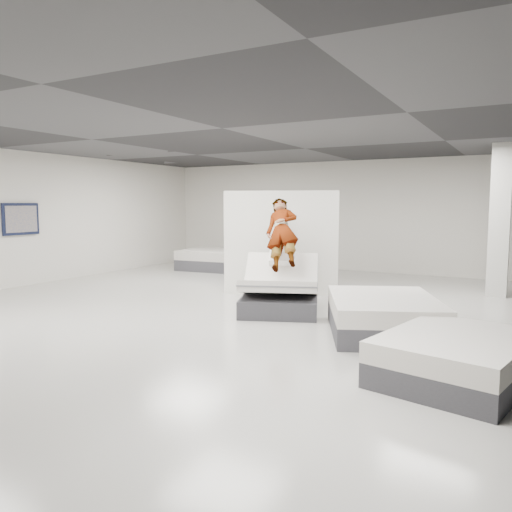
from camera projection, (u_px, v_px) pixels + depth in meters
The scene contains 10 objects.
room at pixel (223, 225), 8.42m from camera, with size 14.00×14.04×3.20m.
hero_bed at pixel (280, 292), 9.12m from camera, with size 1.90×2.16×1.11m.
person at pixel (282, 246), 9.35m from camera, with size 0.63×0.41×1.72m, color slate.
remote at pixel (292, 259), 9.00m from camera, with size 0.05×0.14×0.03m, color black.
divider_panel at pixel (281, 243), 10.71m from camera, with size 2.46×0.11×2.23m, color white.
flat_bed_right_far at pixel (383, 315), 7.52m from camera, with size 2.23×2.49×0.56m.
flat_bed_right_near at pixel (456, 358), 5.53m from camera, with size 1.75×2.10×0.51m.
flat_bed_left_far at pixel (219, 260), 14.85m from camera, with size 2.28×1.80×0.59m.
column at pixel (500, 221), 10.43m from camera, with size 0.40×0.40×3.20m, color beige.
wall_poster at pixel (21, 219), 11.69m from camera, with size 0.06×0.95×0.75m.
Camera 1 is at (4.54, -7.12, 1.96)m, focal length 35.00 mm.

